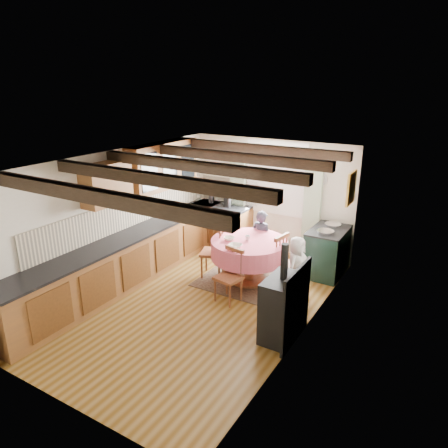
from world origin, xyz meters
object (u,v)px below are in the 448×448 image
Objects in this scene: chair_left at (212,251)px; aga_range at (327,251)px; dining_table at (249,262)px; cast_iron_stove at (283,292)px; cup at (247,238)px; chair_right at (289,265)px; child_right at (296,265)px; child_far at (261,240)px; chair_near at (228,276)px.

chair_left reaches higher than aga_range.
dining_table is at bearing 77.83° from chair_left.
cup is (-1.24, 1.30, 0.14)m from cast_iron_stove.
child_right is at bearing -76.36° from chair_right.
child_far is 13.51× the size of cup.
child_far reaches higher than dining_table.
cast_iron_stove is 16.36× the size of cup.
cup reaches higher than dining_table.
dining_table is 1.39× the size of aga_range.
chair_near is 1.12m from chair_right.
chair_right is (0.73, 0.85, 0.04)m from chair_near.
cast_iron_stove is at bearing -47.05° from dining_table.
chair_near is 0.64× the size of cast_iron_stove.
chair_near reaches higher than aga_range.
chair_left is 0.98× the size of child_right.
cast_iron_stove is at bearing -13.43° from chair_near.
dining_table is 1.14× the size of child_far.
child_far reaches higher than chair_near.
chair_left is (-0.75, 0.70, 0.05)m from chair_near.
aga_range is (0.35, 1.04, -0.05)m from chair_right.
chair_right is at bearing 76.97° from chair_left.
child_right reaches higher than chair_right.
chair_left is at bearing 97.64° from child_right.
cup is (-0.92, -0.08, 0.35)m from child_right.
dining_table is at bearing 105.50° from chair_right.
chair_left is 2.29m from cast_iron_stove.
aga_range is 1.27m from child_far.
child_right is (-0.33, 1.37, -0.21)m from cast_iron_stove.
cast_iron_stove is 1.41× the size of child_right.
cast_iron_stove is (1.19, -0.51, 0.27)m from chair_near.
child_far reaches higher than chair_right.
chair_left is 1.02× the size of aga_range.
dining_table is at bearing 101.69° from chair_near.
cup is at bearing -176.92° from dining_table.
chair_right is at bearing 5.09° from dining_table.
chair_right is at bearing 108.47° from cast_iron_stove.
chair_left is at bearing 147.25° from chair_near.
child_right reaches higher than aga_range.
cast_iron_stove reaches higher than child_far.
cast_iron_stove is at bearing -87.38° from aga_range.
chair_left is (-0.73, -0.09, 0.09)m from dining_table.
child_far is (0.66, 0.73, 0.09)m from chair_left.
chair_near is 10.39× the size of cup.
cast_iron_stove is 1.21× the size of child_far.
child_far reaches higher than cup.
chair_near is at bearing 149.76° from chair_right.
chair_right is at bearing -108.32° from aga_range.
chair_near is at bearing -88.35° from dining_table.
child_far is at bearing 61.08° from child_right.
cast_iron_stove is 1.43m from child_right.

